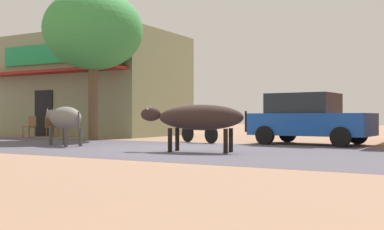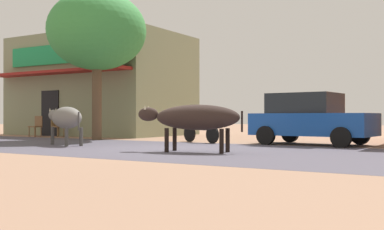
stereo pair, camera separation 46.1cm
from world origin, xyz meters
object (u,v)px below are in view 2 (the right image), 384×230
(cafe_chair_near_tree, at_px, (57,125))
(cafe_chair_by_doorway, at_px, (36,125))
(cow_near_brown, at_px, (66,118))
(cow_far_dark, at_px, (195,118))
(roadside_tree, at_px, (97,31))
(parked_hatchback_car, at_px, (311,118))
(parked_motorcycle, at_px, (201,129))

(cafe_chair_near_tree, xyz_separation_m, cafe_chair_by_doorway, (-0.83, -0.42, 0.00))
(cow_near_brown, distance_m, cow_far_dark, 4.94)
(cow_near_brown, height_order, cafe_chair_by_doorway, cow_near_brown)
(roadside_tree, distance_m, cow_far_dark, 8.08)
(cafe_chair_near_tree, bearing_deg, cow_near_brown, -40.60)
(cow_far_dark, bearing_deg, roadside_tree, 151.66)
(parked_hatchback_car, bearing_deg, roadside_tree, -171.99)
(roadside_tree, bearing_deg, parked_hatchback_car, 8.01)
(roadside_tree, relative_size, cow_near_brown, 2.37)
(cow_far_dark, bearing_deg, cafe_chair_near_tree, 155.15)
(cafe_chair_near_tree, bearing_deg, roadside_tree, -17.35)
(roadside_tree, height_order, cafe_chair_near_tree, roadside_tree)
(cow_far_dark, relative_size, cafe_chair_by_doorway, 3.04)
(parked_hatchback_car, relative_size, cow_far_dark, 1.37)
(cow_near_brown, bearing_deg, cafe_chair_by_doorway, 146.71)
(cafe_chair_by_doorway, bearing_deg, parked_hatchback_car, 2.50)
(roadside_tree, distance_m, cow_near_brown, 4.83)
(cow_far_dark, xyz_separation_m, cafe_chair_near_tree, (-9.75, 4.52, -0.35))
(parked_hatchback_car, bearing_deg, cow_near_brown, -146.77)
(roadside_tree, relative_size, parked_motorcycle, 3.29)
(parked_hatchback_car, height_order, cow_near_brown, parked_hatchback_car)
(parked_hatchback_car, xyz_separation_m, cafe_chair_near_tree, (-11.30, -0.11, -0.33))
(parked_hatchback_car, distance_m, cow_far_dark, 4.88)
(cafe_chair_by_doorway, bearing_deg, cow_near_brown, -33.29)
(cow_near_brown, bearing_deg, parked_motorcycle, 50.30)
(roadside_tree, distance_m, parked_hatchback_car, 8.78)
(parked_motorcycle, relative_size, cow_far_dark, 0.62)
(cafe_chair_near_tree, bearing_deg, cow_far_dark, -24.85)
(cow_far_dark, height_order, cafe_chair_by_doorway, cow_far_dark)
(cow_near_brown, distance_m, cafe_chair_near_tree, 6.36)
(roadside_tree, distance_m, cafe_chair_by_doorway, 5.55)
(parked_hatchback_car, distance_m, cafe_chair_by_doorway, 12.15)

